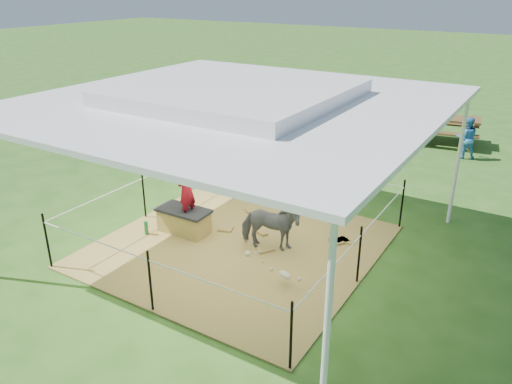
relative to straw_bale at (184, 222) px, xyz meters
The scene contains 13 objects.
ground 1.18m from the straw_bale, ahead, with size 90.00×90.00×0.00m, color #2D5919.
hay_patch 1.18m from the straw_bale, ahead, with size 4.60×4.60×0.03m, color brown.
canopy_tent 2.71m from the straw_bale, ahead, with size 6.30×6.30×2.90m.
rope_fence 1.23m from the straw_bale, ahead, with size 4.54×4.54×1.00m.
straw_bale is the anchor object (origin of this frame).
dark_cloth 0.24m from the straw_bale, 90.00° to the left, with size 1.01×0.52×0.05m, color black.
woman 0.78m from the straw_bale, ahead, with size 0.41×0.27×1.13m, color #A5101F.
green_bottle 0.71m from the straw_bale, 140.71° to the right, with size 0.07×0.07×0.26m, color #197331.
pony 1.76m from the straw_bale, ahead, with size 0.49×1.07×0.91m, color #47474C.
pink_hat 1.90m from the straw_bale, ahead, with size 0.28×0.28×0.13m, color pink.
foal 2.56m from the straw_bale, 13.54° to the right, with size 0.78×0.43×0.43m, color #C9B393, non-canonical shape.
picnic_table_near 8.93m from the straw_bale, 71.48° to the left, with size 1.90×1.37×0.79m, color #52391C.
distant_person 8.26m from the straw_bale, 63.83° to the left, with size 0.54×0.42×1.12m, color #367ECC.
Camera 1 is at (4.42, -6.56, 4.41)m, focal length 35.00 mm.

